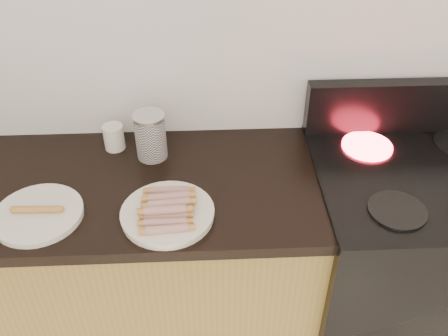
{
  "coord_description": "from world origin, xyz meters",
  "views": [
    {
      "loc": [
        0.02,
        0.41,
        1.97
      ],
      "look_at": [
        0.08,
        1.62,
        1.01
      ],
      "focal_mm": 40.0,
      "sensor_mm": 36.0,
      "label": 1
    }
  ],
  "objects_px": {
    "stove": "(401,265)",
    "canister": "(151,136)",
    "main_plate": "(168,215)",
    "side_plate": "(38,214)",
    "mug": "(114,137)"
  },
  "relations": [
    {
      "from": "canister",
      "to": "main_plate",
      "type": "bearing_deg",
      "value": -78.13
    },
    {
      "from": "main_plate",
      "to": "canister",
      "type": "distance_m",
      "value": 0.33
    },
    {
      "from": "stove",
      "to": "canister",
      "type": "relative_size",
      "value": 5.34
    },
    {
      "from": "side_plate",
      "to": "canister",
      "type": "bearing_deg",
      "value": 42.2
    },
    {
      "from": "main_plate",
      "to": "stove",
      "type": "bearing_deg",
      "value": 9.61
    },
    {
      "from": "main_plate",
      "to": "side_plate",
      "type": "bearing_deg",
      "value": 177.19
    },
    {
      "from": "main_plate",
      "to": "side_plate",
      "type": "height_order",
      "value": "same"
    },
    {
      "from": "side_plate",
      "to": "canister",
      "type": "relative_size",
      "value": 1.59
    },
    {
      "from": "stove",
      "to": "canister",
      "type": "distance_m",
      "value": 1.09
    },
    {
      "from": "stove",
      "to": "side_plate",
      "type": "relative_size",
      "value": 3.35
    },
    {
      "from": "stove",
      "to": "main_plate",
      "type": "distance_m",
      "value": 1.0
    },
    {
      "from": "main_plate",
      "to": "canister",
      "type": "height_order",
      "value": "canister"
    },
    {
      "from": "side_plate",
      "to": "stove",
      "type": "bearing_deg",
      "value": 5.78
    },
    {
      "from": "main_plate",
      "to": "side_plate",
      "type": "relative_size",
      "value": 1.04
    },
    {
      "from": "mug",
      "to": "stove",
      "type": "bearing_deg",
      "value": -11.81
    }
  ]
}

